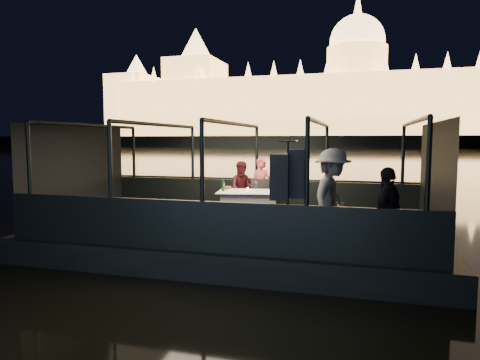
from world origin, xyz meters
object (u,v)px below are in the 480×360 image
(person_woman_coral, at_px, (261,188))
(person_man_maroon, at_px, (243,187))
(chair_port_right, at_px, (258,202))
(wine_bottle, at_px, (223,185))
(dining_table_central, at_px, (249,207))
(coat_stand, at_px, (288,202))
(chair_port_left, at_px, (236,199))
(passenger_stripe, at_px, (332,202))
(passenger_dark, at_px, (388,208))

(person_woman_coral, bearing_deg, person_man_maroon, -157.54)
(chair_port_right, bearing_deg, wine_bottle, -152.00)
(dining_table_central, bearing_deg, coat_stand, -61.98)
(chair_port_right, relative_size, wine_bottle, 3.28)
(chair_port_left, distance_m, coat_stand, 3.74)
(coat_stand, relative_size, passenger_stripe, 1.10)
(person_man_maroon, relative_size, passenger_dark, 0.93)
(dining_table_central, relative_size, passenger_dark, 0.95)
(chair_port_right, bearing_deg, dining_table_central, -116.14)
(passenger_stripe, bearing_deg, chair_port_right, 54.21)
(person_woman_coral, relative_size, person_man_maroon, 1.06)
(person_man_maroon, bearing_deg, coat_stand, -78.63)
(person_man_maroon, bearing_deg, wine_bottle, -117.24)
(dining_table_central, distance_m, chair_port_right, 0.46)
(chair_port_right, xyz_separation_m, person_man_maroon, (-0.49, 0.39, 0.30))
(dining_table_central, relative_size, passenger_stripe, 0.80)
(passenger_stripe, bearing_deg, passenger_dark, -106.23)
(chair_port_left, distance_m, passenger_dark, 4.67)
(person_woman_coral, xyz_separation_m, person_man_maroon, (-0.46, -0.06, 0.00))
(chair_port_left, relative_size, chair_port_right, 0.90)
(coat_stand, bearing_deg, person_woman_coral, 110.32)
(chair_port_right, distance_m, person_man_maroon, 0.69)
(chair_port_right, relative_size, person_man_maroon, 0.69)
(chair_port_left, height_order, passenger_dark, passenger_dark)
(dining_table_central, xyz_separation_m, person_man_maroon, (-0.39, 0.84, 0.36))
(person_woman_coral, xyz_separation_m, passenger_dark, (2.86, -3.24, 0.10))
(chair_port_left, relative_size, person_woman_coral, 0.59)
(chair_port_left, bearing_deg, passenger_stripe, -50.54)
(passenger_dark, bearing_deg, chair_port_right, -108.72)
(wine_bottle, bearing_deg, coat_stand, -50.22)
(passenger_dark, bearing_deg, dining_table_central, -102.77)
(passenger_dark, relative_size, wine_bottle, 5.12)
(passenger_dark, bearing_deg, person_man_maroon, -107.85)
(chair_port_left, relative_size, person_man_maroon, 0.62)
(dining_table_central, relative_size, person_man_maroon, 1.02)
(chair_port_right, height_order, passenger_stripe, passenger_stripe)
(person_woman_coral, distance_m, person_man_maroon, 0.46)
(chair_port_right, height_order, passenger_dark, passenger_dark)
(person_woman_coral, xyz_separation_m, passenger_stripe, (1.94, -2.71, 0.10))
(person_woman_coral, bearing_deg, dining_table_central, -79.33)
(dining_table_central, height_order, chair_port_right, chair_port_right)
(dining_table_central, bearing_deg, person_woman_coral, 85.88)
(dining_table_central, height_order, person_man_maroon, person_man_maroon)
(wine_bottle, bearing_deg, person_man_maroon, 78.71)
(chair_port_right, xyz_separation_m, passenger_dark, (2.83, -2.79, 0.40))
(coat_stand, xyz_separation_m, person_man_maroon, (-1.70, 3.29, -0.15))
(chair_port_left, height_order, person_woman_coral, person_woman_coral)
(dining_table_central, relative_size, chair_port_right, 1.48)
(person_woman_coral, bearing_deg, coat_stand, -54.89)
(chair_port_left, xyz_separation_m, chair_port_right, (0.64, -0.31, 0.00))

